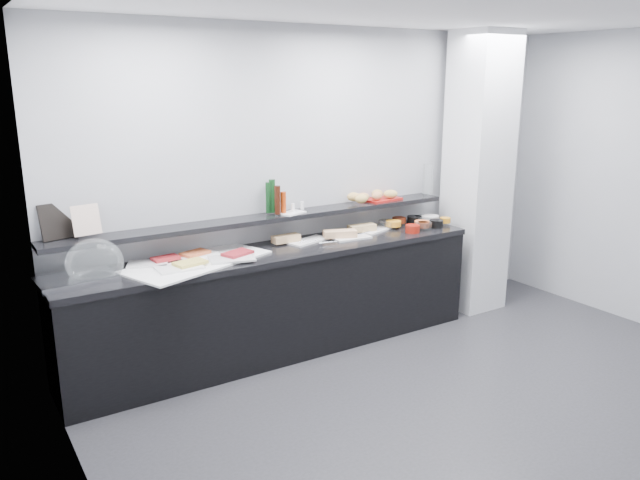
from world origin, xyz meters
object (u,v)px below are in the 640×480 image
cloche_base (76,279)px  bread_tray (381,199)px  framed_print (57,221)px  condiment_tray (292,213)px  carafe (428,180)px  sandwich_plate_mid (352,238)px

cloche_base → bread_tray: (2.80, 0.21, 0.24)m
framed_print → bread_tray: framed_print is taller
condiment_tray → carafe: 1.57m
bread_tray → cloche_base: bearing=176.6°
framed_print → carafe: (3.39, -0.10, 0.02)m
sandwich_plate_mid → framed_print: (-2.33, 0.33, 0.37)m
framed_print → bread_tray: (2.83, -0.07, -0.12)m
cloche_base → bread_tray: bread_tray is taller
bread_tray → sandwich_plate_mid: bearing=-160.7°
sandwich_plate_mid → carafe: bearing=16.6°
cloche_base → condiment_tray: (1.80, 0.14, 0.24)m
sandwich_plate_mid → carafe: 1.15m
sandwich_plate_mid → carafe: carafe is taller
framed_print → cloche_base: bearing=-97.2°
framed_print → condiment_tray: 1.84m
carafe → condiment_tray: bearing=-178.1°
condiment_tray → carafe: carafe is taller
sandwich_plate_mid → framed_print: size_ratio=1.27×
sandwich_plate_mid → framed_print: bearing=176.2°
cloche_base → condiment_tray: bearing=0.6°
cloche_base → bread_tray: size_ratio=1.46×
carafe → bread_tray: bearing=177.3°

